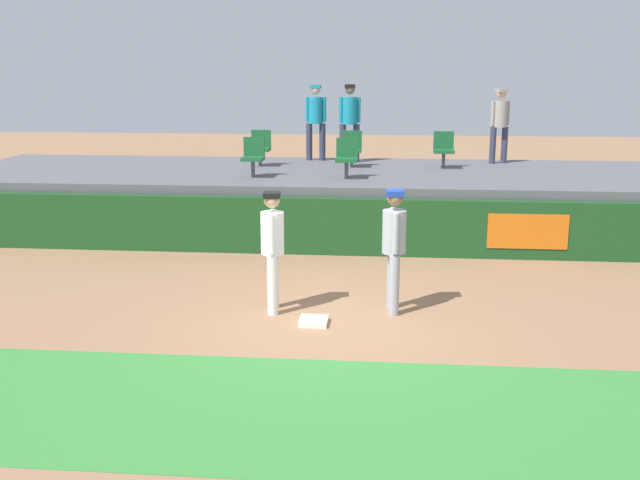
{
  "coord_description": "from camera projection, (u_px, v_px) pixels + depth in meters",
  "views": [
    {
      "loc": [
        0.8,
        -9.92,
        3.59
      ],
      "look_at": [
        -0.22,
        1.02,
        1.0
      ],
      "focal_mm": 41.35,
      "sensor_mm": 36.0,
      "label": 1
    }
  ],
  "objects": [
    {
      "name": "spectator_casual",
      "position": [
        316.0,
        117.0,
        18.29
      ],
      "size": [
        0.52,
        0.36,
        1.86
      ],
      "rotation": [
        0.0,
        0.0,
        3.11
      ],
      "color": "#33384C",
      "rests_on": "bleacher_platform"
    },
    {
      "name": "grass_foreground_strip",
      "position": [
        308.0,
        410.0,
        7.89
      ],
      "size": [
        18.0,
        2.8,
        0.01
      ],
      "primitive_type": "cube",
      "color": "#388438",
      "rests_on": "ground_plane"
    },
    {
      "name": "field_wall",
      "position": [
        346.0,
        227.0,
        14.32
      ],
      "size": [
        18.0,
        0.26,
        1.12
      ],
      "color": "#19471E",
      "rests_on": "ground_plane"
    },
    {
      "name": "spectator_hooded",
      "position": [
        350.0,
        117.0,
        17.95
      ],
      "size": [
        0.53,
        0.38,
        1.88
      ],
      "rotation": [
        0.0,
        0.0,
        3.22
      ],
      "color": "#33384C",
      "rests_on": "bleacher_platform"
    },
    {
      "name": "seat_front_left",
      "position": [
        253.0,
        155.0,
        15.62
      ],
      "size": [
        0.45,
        0.44,
        0.84
      ],
      "color": "#4C4C51",
      "rests_on": "bleacher_platform"
    },
    {
      "name": "ground_plane",
      "position": [
        328.0,
        325.0,
        10.51
      ],
      "size": [
        60.0,
        60.0,
        0.0
      ],
      "primitive_type": "plane",
      "color": "#936B4C"
    },
    {
      "name": "seat_back_left",
      "position": [
        260.0,
        146.0,
        17.38
      ],
      "size": [
        0.46,
        0.44,
        0.84
      ],
      "color": "#4C4C51",
      "rests_on": "bleacher_platform"
    },
    {
      "name": "spectator_capped",
      "position": [
        500.0,
        120.0,
        17.75
      ],
      "size": [
        0.47,
        0.44,
        1.78
      ],
      "rotation": [
        0.0,
        0.0,
        3.52
      ],
      "color": "#33384C",
      "rests_on": "bleacher_platform"
    },
    {
      "name": "seat_front_center",
      "position": [
        347.0,
        156.0,
        15.44
      ],
      "size": [
        0.45,
        0.44,
        0.84
      ],
      "color": "#4C4C51",
      "rests_on": "bleacher_platform"
    },
    {
      "name": "first_base",
      "position": [
        314.0,
        321.0,
        10.54
      ],
      "size": [
        0.4,
        0.4,
        0.08
      ],
      "primitive_type": "cube",
      "color": "white",
      "rests_on": "ground_plane"
    },
    {
      "name": "player_runner_visitor",
      "position": [
        394.0,
        242.0,
        10.85
      ],
      "size": [
        0.38,
        0.52,
        1.85
      ],
      "rotation": [
        0.0,
        0.0,
        -1.48
      ],
      "color": "#9EA3AD",
      "rests_on": "ground_plane"
    },
    {
      "name": "seat_back_right",
      "position": [
        444.0,
        148.0,
        17.0
      ],
      "size": [
        0.47,
        0.44,
        0.84
      ],
      "color": "#4C4C51",
      "rests_on": "bleacher_platform"
    },
    {
      "name": "seat_back_center",
      "position": [
        352.0,
        147.0,
        17.19
      ],
      "size": [
        0.44,
        0.44,
        0.84
      ],
      "color": "#4C4C51",
      "rests_on": "bleacher_platform"
    },
    {
      "name": "bleacher_platform",
      "position": [
        352.0,
        199.0,
        16.79
      ],
      "size": [
        18.0,
        4.8,
        1.29
      ],
      "primitive_type": "cube",
      "color": "#59595E",
      "rests_on": "ground_plane"
    },
    {
      "name": "player_fielder_home",
      "position": [
        273.0,
        243.0,
        10.87
      ],
      "size": [
        0.38,
        0.58,
        1.81
      ],
      "rotation": [
        0.0,
        0.0,
        -1.48
      ],
      "color": "white",
      "rests_on": "ground_plane"
    }
  ]
}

